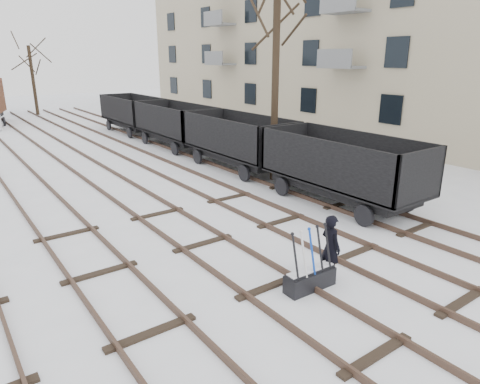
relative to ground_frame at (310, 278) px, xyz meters
name	(u,v)px	position (x,y,z in m)	size (l,w,h in m)	color
ground	(269,288)	(-0.73, 0.58, -0.28)	(120.00, 120.00, 0.00)	white
tracks	(88,168)	(-0.73, 14.26, -0.21)	(13.90, 52.00, 0.16)	black
apartment_block	(364,13)	(19.22, 14.58, 7.76)	(10.12, 45.00, 16.10)	#B5A78B
ground_frame	(310,278)	(0.00, 0.00, 0.00)	(1.31, 0.45, 1.49)	black
worker	(331,247)	(0.75, 0.10, 0.53)	(0.60, 0.39, 1.64)	black
freight_wagon_a	(341,178)	(5.27, 3.74, 0.68)	(2.47, 6.18, 2.52)	black
freight_wagon_b	(239,149)	(5.27, 10.14, 0.68)	(2.47, 6.18, 2.52)	black
freight_wagon_c	(176,131)	(5.27, 16.54, 0.68)	(2.47, 6.18, 2.52)	black
freight_wagon_d	(133,119)	(5.27, 22.94, 0.68)	(2.47, 6.18, 2.52)	black
tree_near	(275,91)	(5.39, 7.70, 3.53)	(0.30, 0.30, 7.63)	black
tree_far_right	(33,81)	(1.85, 37.46, 2.79)	(0.30, 0.30, 6.15)	black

